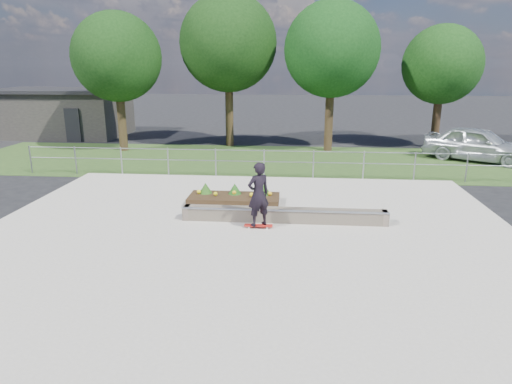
% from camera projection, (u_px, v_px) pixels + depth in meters
% --- Properties ---
extents(ground, '(120.00, 120.00, 0.00)m').
position_uv_depth(ground, '(243.00, 249.00, 11.58)').
color(ground, black).
rests_on(ground, ground).
extents(grass_verge, '(30.00, 8.00, 0.02)m').
position_uv_depth(grass_verge, '(269.00, 161.00, 22.12)').
color(grass_verge, '#29431B').
rests_on(grass_verge, ground).
extents(concrete_slab, '(15.00, 15.00, 0.06)m').
position_uv_depth(concrete_slab, '(243.00, 248.00, 11.57)').
color(concrete_slab, '#ADA69A').
rests_on(concrete_slab, ground).
extents(fence, '(20.06, 0.06, 1.20)m').
position_uv_depth(fence, '(264.00, 160.00, 18.56)').
color(fence, gray).
rests_on(fence, ground).
extents(building, '(8.40, 5.40, 3.00)m').
position_uv_depth(building, '(61.00, 112.00, 29.61)').
color(building, '#2A2825').
rests_on(building, ground).
extents(tree_far_left, '(4.55, 4.55, 7.15)m').
position_uv_depth(tree_far_left, '(117.00, 57.00, 23.40)').
color(tree_far_left, '#2F2112').
rests_on(tree_far_left, ground).
extents(tree_mid_left, '(5.25, 5.25, 8.25)m').
position_uv_depth(tree_mid_left, '(228.00, 43.00, 24.65)').
color(tree_mid_left, '#322414').
rests_on(tree_mid_left, ground).
extents(tree_mid_right, '(4.90, 4.90, 7.70)m').
position_uv_depth(tree_mid_right, '(332.00, 50.00, 23.32)').
color(tree_mid_right, black).
rests_on(tree_mid_right, ground).
extents(tree_far_right, '(4.20, 4.20, 6.60)m').
position_uv_depth(tree_far_right, '(442.00, 65.00, 24.46)').
color(tree_far_right, black).
rests_on(tree_far_right, ground).
extents(grind_ledge, '(6.00, 0.44, 0.43)m').
position_uv_depth(grind_ledge, '(284.00, 215.00, 13.38)').
color(grind_ledge, brown).
rests_on(grind_ledge, concrete_slab).
extents(planter_bed, '(3.00, 1.20, 0.61)m').
position_uv_depth(planter_bed, '(234.00, 197.00, 15.23)').
color(planter_bed, black).
rests_on(planter_bed, concrete_slab).
extents(skateboarder, '(0.80, 0.73, 1.90)m').
position_uv_depth(skateboarder, '(258.00, 194.00, 12.66)').
color(skateboarder, silver).
rests_on(skateboarder, concrete_slab).
extents(parked_car, '(5.15, 4.29, 1.66)m').
position_uv_depth(parked_car, '(478.00, 144.00, 21.85)').
color(parked_car, '#B5BCC0').
rests_on(parked_car, ground).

